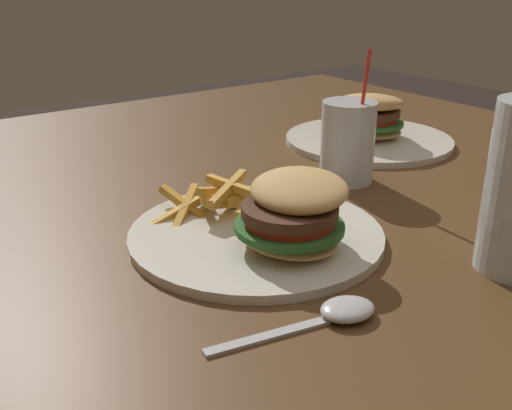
# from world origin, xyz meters

# --- Properties ---
(dining_table) EXTENTS (1.52, 1.08, 0.72)m
(dining_table) POSITION_xyz_m (0.00, 0.00, 0.59)
(dining_table) COLOR brown
(dining_table) RESTS_ON ground_plane
(meal_plate_near) EXTENTS (0.28, 0.28, 0.09)m
(meal_plate_near) POSITION_xyz_m (-0.02, -0.21, 0.74)
(meal_plate_near) COLOR silver
(meal_plate_near) RESTS_ON dining_table
(juice_glass) EXTENTS (0.07, 0.07, 0.18)m
(juice_glass) POSITION_xyz_m (-0.11, -0.00, 0.77)
(juice_glass) COLOR silver
(juice_glass) RESTS_ON dining_table
(spoon) EXTENTS (0.05, 0.16, 0.01)m
(spoon) POSITION_xyz_m (0.13, -0.25, 0.72)
(spoon) COLOR silver
(spoon) RESTS_ON dining_table
(meal_plate_far) EXTENTS (0.28, 0.28, 0.09)m
(meal_plate_far) POSITION_xyz_m (-0.22, 0.16, 0.74)
(meal_plate_far) COLOR silver
(meal_plate_far) RESTS_ON dining_table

